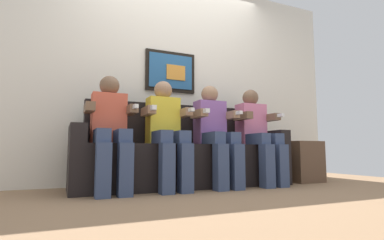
# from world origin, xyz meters

# --- Properties ---
(ground_plane) EXTENTS (6.17, 6.17, 0.00)m
(ground_plane) POSITION_xyz_m (0.00, 0.00, 0.00)
(ground_plane) COLOR #8C6B4C
(back_wall_assembly) EXTENTS (4.74, 0.10, 2.60)m
(back_wall_assembly) POSITION_xyz_m (-0.00, 0.76, 1.30)
(back_wall_assembly) COLOR silver
(back_wall_assembly) RESTS_ON ground_plane
(couch) EXTENTS (2.34, 0.58, 0.90)m
(couch) POSITION_xyz_m (0.00, 0.33, 0.31)
(couch) COLOR black
(couch) RESTS_ON ground_plane
(person_leftmost) EXTENTS (0.46, 0.56, 1.11)m
(person_leftmost) POSITION_xyz_m (-0.82, 0.16, 0.61)
(person_leftmost) COLOR #D8593F
(person_leftmost) RESTS_ON ground_plane
(person_left_center) EXTENTS (0.46, 0.56, 1.11)m
(person_left_center) POSITION_xyz_m (-0.27, 0.16, 0.61)
(person_left_center) COLOR yellow
(person_left_center) RESTS_ON ground_plane
(person_right_center) EXTENTS (0.46, 0.56, 1.11)m
(person_right_center) POSITION_xyz_m (0.27, 0.16, 0.61)
(person_right_center) COLOR #8C59A5
(person_right_center) RESTS_ON ground_plane
(person_rightmost) EXTENTS (0.46, 0.56, 1.11)m
(person_rightmost) POSITION_xyz_m (0.82, 0.16, 0.61)
(person_rightmost) COLOR pink
(person_rightmost) RESTS_ON ground_plane
(side_table_right) EXTENTS (0.40, 0.40, 0.50)m
(side_table_right) POSITION_xyz_m (1.52, 0.22, 0.25)
(side_table_right) COLOR brown
(side_table_right) RESTS_ON ground_plane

